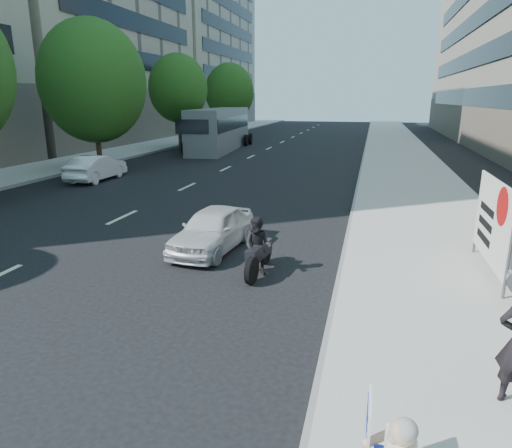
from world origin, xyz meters
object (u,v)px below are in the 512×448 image
(protest_banner, at_px, (492,221))
(motorcycle, at_px, (258,249))
(white_sedan_near, at_px, (213,229))
(bus, at_px, (220,130))
(white_sedan_mid, at_px, (96,168))

(protest_banner, height_order, motorcycle, protest_banner)
(white_sedan_near, height_order, motorcycle, motorcycle)
(motorcycle, bearing_deg, white_sedan_near, 146.08)
(bus, bearing_deg, protest_banner, -64.14)
(protest_banner, height_order, bus, bus)
(protest_banner, distance_m, bus, 29.17)
(white_sedan_near, bearing_deg, white_sedan_mid, 141.81)
(white_sedan_mid, relative_size, bus, 0.32)
(motorcycle, bearing_deg, bus, 117.78)
(white_sedan_mid, height_order, motorcycle, motorcycle)
(white_sedan_near, xyz_separation_m, white_sedan_mid, (-9.57, 9.18, 0.05))
(white_sedan_near, relative_size, white_sedan_mid, 0.89)
(white_sedan_near, distance_m, motorcycle, 2.23)
(protest_banner, xyz_separation_m, motorcycle, (-5.26, -1.03, -0.76))
(protest_banner, height_order, white_sedan_mid, protest_banner)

